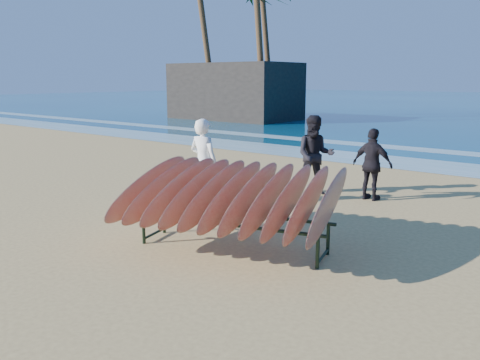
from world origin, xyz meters
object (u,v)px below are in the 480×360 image
(surfboard_rack, at_px, (233,195))
(person_white, at_px, (204,163))
(person_dark_b, at_px, (372,164))
(person_dark_a, at_px, (315,155))
(building, at_px, (235,91))

(surfboard_rack, relative_size, person_white, 2.01)
(person_dark_b, bearing_deg, person_dark_a, 16.30)
(surfboard_rack, xyz_separation_m, person_dark_b, (0.27, 4.57, -0.08))
(surfboard_rack, height_order, person_dark_a, person_dark_a)
(surfboard_rack, xyz_separation_m, building, (-16.97, 20.50, 0.95))
(person_dark_b, distance_m, building, 23.49)
(person_white, height_order, person_dark_a, person_white)
(surfboard_rack, bearing_deg, person_dark_b, 70.45)
(person_dark_a, bearing_deg, surfboard_rack, -108.89)
(person_dark_b, relative_size, building, 0.20)
(person_dark_a, height_order, building, building)
(person_white, xyz_separation_m, person_dark_a, (1.29, 2.45, -0.01))
(person_dark_a, xyz_separation_m, building, (-15.93, 16.23, 0.91))
(person_white, height_order, person_dark_b, person_white)
(person_white, relative_size, building, 0.23)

